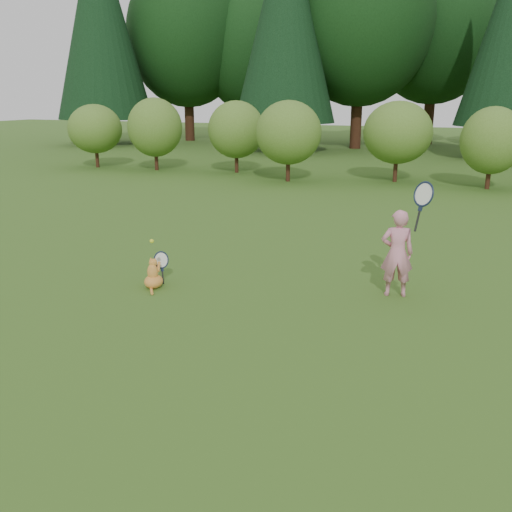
% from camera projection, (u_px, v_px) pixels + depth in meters
% --- Properties ---
extents(ground, '(100.00, 100.00, 0.00)m').
position_uv_depth(ground, '(218.00, 322.00, 7.37)').
color(ground, '#2B5718').
rests_on(ground, ground).
extents(shrub_row, '(28.00, 3.00, 2.80)m').
position_uv_depth(shrub_row, '(392.00, 141.00, 18.57)').
color(shrub_row, '#466920').
rests_on(shrub_row, ground).
extents(child, '(0.77, 0.54, 1.90)m').
position_uv_depth(child, '(398.00, 251.00, 8.16)').
color(child, pink).
rests_on(child, ground).
extents(cat, '(0.39, 0.69, 0.64)m').
position_uv_depth(cat, '(153.00, 272.00, 8.63)').
color(cat, orange).
rests_on(cat, ground).
extents(tennis_ball, '(0.06, 0.06, 0.06)m').
position_uv_depth(tennis_ball, '(152.00, 241.00, 8.10)').
color(tennis_ball, yellow).
rests_on(tennis_ball, ground).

